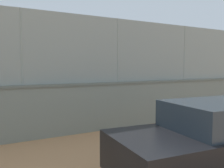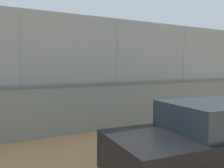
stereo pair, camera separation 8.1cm
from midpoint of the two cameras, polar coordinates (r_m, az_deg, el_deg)
The scene contains 8 objects.
ground_plane at distance 19.88m, azimuth -10.79°, elevation -2.32°, with size 260.00×260.00×0.00m, color tan.
perimeter_wall at distance 10.75m, azimuth 16.32°, elevation -3.33°, with size 26.60×0.46×1.65m.
fence_panel_on_wall at distance 10.68m, azimuth 16.53°, elevation 7.05°, with size 26.14×0.07×2.25m.
player_foreground_swinging at distance 16.49m, azimuth -15.93°, elevation -0.22°, with size 0.79×1.27×1.68m.
player_crossing_court at distance 11.70m, azimuth 1.74°, elevation -2.08°, with size 1.14×0.78×1.58m.
player_near_wall_returning at distance 20.10m, azimuth -3.69°, elevation 0.32°, with size 1.22×0.69×1.49m.
sports_ball at distance 15.32m, azimuth -16.63°, elevation -3.99°, with size 0.17×0.17×0.17m, color orange.
parked_car_black at distance 5.20m, azimuth 24.30°, elevation -11.72°, with size 4.46×2.17×1.53m.
Camera 1 is at (6.14, 18.77, 2.18)m, focal length 38.62 mm.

